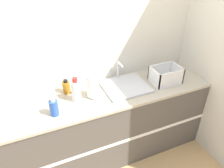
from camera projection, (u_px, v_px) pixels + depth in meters
The scene contains 9 objects.
wall_back at pixel (88, 46), 2.27m from camera, with size 4.83×0.06×2.60m.
wall_right at pixel (203, 39), 2.44m from camera, with size 0.06×2.57×2.60m.
counter_cabinet at pixel (101, 127), 2.48m from camera, with size 2.45×0.60×0.88m.
sink at pixel (125, 86), 2.37m from camera, with size 0.48×0.43×0.22m.
paper_towel_roll at pixel (92, 86), 2.15m from camera, with size 0.12×0.12×0.25m.
dish_rack at pixel (165, 76), 2.42m from camera, with size 0.32×0.23×0.18m.
bottle_amber at pixel (66, 87), 2.24m from camera, with size 0.08×0.08×0.15m.
bottle_blue at pixel (54, 107), 1.94m from camera, with size 0.08×0.08×0.18m.
bottle_white_spray at pixel (76, 91), 2.11m from camera, with size 0.09×0.09×0.26m.
Camera 1 is at (-0.62, -1.45, 2.17)m, focal length 35.00 mm.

